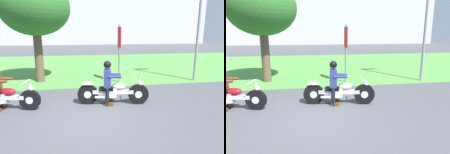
{
  "view_description": "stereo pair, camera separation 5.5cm",
  "coord_description": "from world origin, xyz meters",
  "views": [
    {
      "loc": [
        -0.31,
        -5.0,
        2.29
      ],
      "look_at": [
        0.8,
        1.27,
        0.85
      ],
      "focal_mm": 32.13,
      "sensor_mm": 36.0,
      "label": 1
    },
    {
      "loc": [
        -0.26,
        -5.01,
        2.29
      ],
      "look_at": [
        0.8,
        1.27,
        0.85
      ],
      "focal_mm": 32.13,
      "sensor_mm": 36.0,
      "label": 2
    }
  ],
  "objects": [
    {
      "name": "ground",
      "position": [
        0.0,
        0.0,
        0.0
      ],
      "size": [
        120.0,
        120.0,
        0.0
      ],
      "primitive_type": "plane",
      "color": "#4C4C51"
    },
    {
      "name": "grass_verge",
      "position": [
        0.0,
        9.13,
        0.0
      ],
      "size": [
        60.0,
        12.0,
        0.01
      ],
      "primitive_type": "cube",
      "color": "#549342",
      "rests_on": "ground"
    },
    {
      "name": "motorcycle_lead",
      "position": [
        0.8,
        1.07,
        0.4
      ],
      "size": [
        2.27,
        0.71,
        0.89
      ],
      "rotation": [
        0.0,
        0.0,
        -0.17
      ],
      "color": "black",
      "rests_on": "ground"
    },
    {
      "name": "rider_lead",
      "position": [
        0.64,
        1.1,
        0.82
      ],
      "size": [
        0.6,
        0.52,
        1.41
      ],
      "rotation": [
        0.0,
        0.0,
        -0.17
      ],
      "color": "black",
      "rests_on": "ground"
    },
    {
      "name": "motorcycle_follow",
      "position": [
        -2.51,
        1.14,
        0.38
      ],
      "size": [
        2.21,
        0.71,
        0.87
      ],
      "rotation": [
        0.0,
        0.0,
        -0.17
      ],
      "color": "black",
      "rests_on": "ground"
    },
    {
      "name": "tree_roadside",
      "position": [
        -2.03,
        4.63,
        3.29
      ],
      "size": [
        3.04,
        3.04,
        4.54
      ],
      "color": "brown",
      "rests_on": "ground"
    },
    {
      "name": "streetlight_pole",
      "position": [
        5.36,
        3.6,
        3.26
      ],
      "size": [
        0.96,
        0.2,
        5.13
      ],
      "color": "gray",
      "rests_on": "ground"
    },
    {
      "name": "sign_banner",
      "position": [
        1.59,
        3.87,
        1.72
      ],
      "size": [
        0.08,
        0.6,
        2.6
      ],
      "color": "gray",
      "rests_on": "ground"
    }
  ]
}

